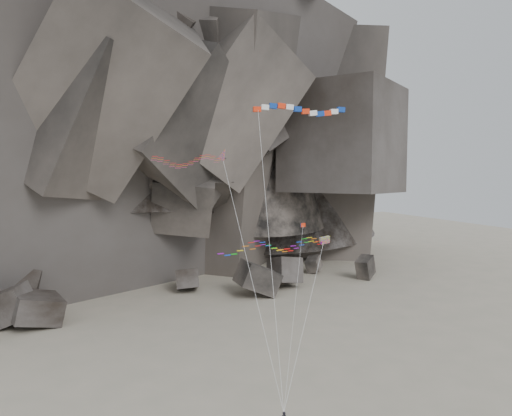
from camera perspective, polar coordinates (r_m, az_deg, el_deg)
name	(u,v)px	position (r m, az deg, el deg)	size (l,w,h in m)	color
ground	(252,384)	(53.69, -0.49, -19.42)	(260.00, 260.00, 0.00)	#A29583
headland	(111,72)	(117.42, -16.25, 14.69)	(110.00, 70.00, 84.00)	#594F48
boulder_field	(51,302)	(78.71, -22.36, -9.89)	(80.66, 17.12, 8.08)	#47423F
delta_kite	(185,160)	(50.88, -8.09, 5.43)	(8.48, 14.70, 22.48)	red
banner_kite	(300,111)	(52.78, 5.08, 10.98)	(12.37, 11.88, 27.04)	red
parafoil_kite	(271,246)	(48.42, 1.70, -4.32)	(13.15, 7.80, 13.48)	#C7D60B
pennant_kite	(300,250)	(49.99, 5.07, -4.85)	(7.36, 8.56, 14.73)	red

